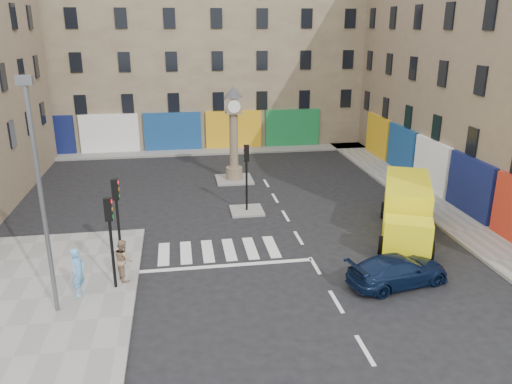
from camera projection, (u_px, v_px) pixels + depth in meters
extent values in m
plane|color=black|center=(321.00, 277.00, 20.69)|extent=(120.00, 120.00, 0.00)
cube|color=gray|center=(29.00, 326.00, 17.16)|extent=(7.00, 16.00, 0.15)
cube|color=gray|center=(411.00, 190.00, 31.32)|extent=(2.60, 30.00, 0.15)
cube|color=gray|center=(198.00, 151.00, 40.85)|extent=(32.00, 2.40, 0.15)
cube|color=gray|center=(247.00, 211.00, 27.86)|extent=(1.80, 1.80, 0.12)
cube|color=gray|center=(234.00, 179.00, 33.48)|extent=(2.40, 2.40, 0.12)
cube|color=#968764|center=(192.00, 42.00, 43.60)|extent=(32.00, 10.00, 17.00)
cylinder|color=black|center=(113.00, 254.00, 19.15)|extent=(0.12, 0.12, 2.80)
cube|color=black|center=(108.00, 209.00, 18.56)|extent=(0.28, 0.22, 0.90)
cylinder|color=black|center=(119.00, 230.00, 21.39)|extent=(0.12, 0.12, 2.80)
cube|color=black|center=(115.00, 189.00, 20.80)|extent=(0.28, 0.22, 0.90)
cylinder|color=black|center=(247.00, 186.00, 27.40)|extent=(0.12, 0.12, 2.80)
cube|color=black|center=(246.00, 153.00, 26.81)|extent=(0.28, 0.22, 0.90)
cylinder|color=#595B60|center=(43.00, 206.00, 16.73)|extent=(0.16, 0.16, 8.00)
cube|color=#595B60|center=(24.00, 80.00, 15.40)|extent=(0.50, 0.25, 0.30)
cylinder|color=#867358|center=(234.00, 173.00, 33.33)|extent=(1.10, 1.10, 0.80)
cylinder|color=#867358|center=(234.00, 141.00, 32.63)|extent=(0.56, 0.56, 3.60)
cube|color=#867358|center=(233.00, 105.00, 31.90)|extent=(1.00, 1.00, 1.00)
cylinder|color=white|center=(234.00, 107.00, 31.41)|extent=(0.80, 0.06, 0.80)
cone|color=#333338|center=(233.00, 92.00, 31.63)|extent=(1.20, 1.20, 0.70)
imported|color=black|center=(398.00, 270.00, 19.90)|extent=(4.51, 2.59, 1.23)
cube|color=#FFF015|center=(406.00, 204.00, 25.20)|extent=(4.02, 5.54, 2.45)
cube|color=#FFF015|center=(407.00, 240.00, 21.79)|extent=(2.37, 1.99, 1.81)
cube|color=black|center=(408.00, 231.00, 21.61)|extent=(2.04, 1.61, 0.75)
cylinder|color=black|center=(381.00, 245.00, 22.63)|extent=(0.59, 0.89, 0.85)
cylinder|color=black|center=(431.00, 250.00, 22.11)|extent=(0.59, 0.89, 0.85)
cylinder|color=black|center=(384.00, 210.00, 26.92)|extent=(0.59, 0.89, 0.85)
cylinder|color=black|center=(425.00, 214.00, 26.40)|extent=(0.59, 0.89, 0.85)
imported|color=#63AAE4|center=(78.00, 272.00, 18.77)|extent=(0.67, 0.81, 1.89)
imported|color=#9C7D60|center=(123.00, 260.00, 19.95)|extent=(0.90, 1.00, 1.70)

